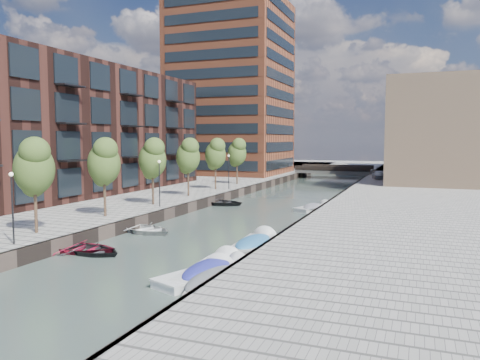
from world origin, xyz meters
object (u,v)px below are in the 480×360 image
Objects in this scene: motorboat_0 at (211,271)px; motorboat_3 at (255,244)px; bridge at (335,170)px; motorboat_1 at (213,281)px; sloop_3 at (146,233)px; sloop_0 at (92,254)px; tree_1 at (34,166)px; tree_3 at (152,157)px; tree_5 at (215,153)px; tree_2 at (104,161)px; sloop_2 at (82,252)px; motorboat_2 at (211,276)px; sloop_4 at (220,205)px; tree_4 at (188,155)px; tree_6 at (237,152)px; motorboat_4 at (314,208)px; car at (378,175)px.

motorboat_3 is at bearing 89.40° from motorboat_0.
bridge is 64.15m from motorboat_1.
sloop_0 is at bearing -160.50° from sloop_3.
tree_1 is 14.00m from tree_3.
sloop_0 is (4.27, -27.97, -5.31)m from tree_5.
sloop_2 is (3.39, -6.82, -5.31)m from tree_2.
sloop_2 is at bearing 168.31° from motorboat_2.
sloop_2 is 22.13m from sloop_4.
tree_4 is at bearing 30.35° from sloop_3.
tree_5 is at bearing -90.00° from tree_6.
sloop_0 is 9.93m from motorboat_1.
motorboat_4 is (13.18, 15.45, -5.12)m from tree_2.
sloop_2 is 0.81× the size of motorboat_3.
tree_1 is 21.00m from tree_4.
motorboat_1 is 25.38m from motorboat_4.
sloop_0 is at bearing -111.68° from motorboat_4.
sloop_0 is 1.12× the size of car.
motorboat_2 is (13.13, -15.84, -5.21)m from tree_3.
sloop_0 is 0.89m from sloop_2.
car is at bearing -1.46° from sloop_3.
tree_3 is (0.00, 14.00, 0.00)m from tree_1.
car is (16.94, 15.01, -3.67)m from tree_6.
motorboat_0 is 51.58m from car.
sloop_2 is (-5.11, -60.82, -1.39)m from bridge.
bridge reaches higher than sloop_0.
car is (16.94, 22.01, -3.67)m from tree_5.
tree_4 is at bearing 129.54° from motorboat_3.
tree_3 is 1.09× the size of motorboat_3.
tree_4 is at bearing 119.89° from motorboat_2.
motorboat_0 is 0.99× the size of motorboat_2.
motorboat_2 is at bearing -93.70° from sloop_0.
tree_5 reaches higher than sloop_3.
sloop_2 is 0.91× the size of motorboat_4.
car is at bearing 85.00° from motorboat_3.
bridge is 41.08m from tree_4.
tree_4 is 14.00m from tree_6.
motorboat_3 is (13.02, -29.77, -5.09)m from tree_6.
bridge is 2.92× the size of sloop_2.
tree_4 is at bearing -90.00° from tree_6.
bridge reaches higher than sloop_3.
tree_2 is 14.09m from motorboat_3.
tree_4 is 33.79m from car.
motorboat_4 reaches higher than sloop_3.
tree_1 is 23.14m from sloop_4.
tree_3 is 7.00m from tree_4.
motorboat_0 is at bearing -109.39° from sloop_2.
tree_6 is 1.41× the size of sloop_0.
motorboat_4 is at bearing 32.66° from tree_3.
sloop_0 is 8.80m from motorboat_0.
sloop_3 is (3.80, -21.25, -5.31)m from tree_5.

